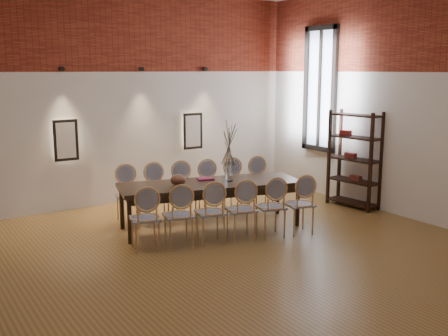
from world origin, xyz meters
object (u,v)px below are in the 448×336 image
chair_near_b (178,215)px  chair_near_f (299,204)px  shelving_rack (354,159)px  vase (229,172)px  book (205,179)px  chair_near_a (145,218)px  chair_near_e (271,207)px  chair_far_e (236,186)px  chair_far_f (261,184)px  chair_near_d (241,209)px  bowl (178,180)px  chair_far_b (157,193)px  chair_far_c (184,190)px  dining_table (211,205)px  chair_far_a (128,195)px  chair_far_d (211,188)px  chair_near_c (210,212)px

chair_near_b → chair_near_f: (1.89, -0.46, 0.00)m
shelving_rack → vase: bearing=168.5°
chair_near_b → book: 1.23m
chair_near_a → chair_near_e: 1.94m
chair_far_e → shelving_rack: size_ratio=0.52×
chair_near_a → chair_far_f: size_ratio=1.00×
chair_near_d → bowl: 1.12m
vase → chair_far_b: bearing=130.7°
chair_near_b → chair_far_c: 1.57m
chair_near_a → chair_near_b: same height
dining_table → chair_near_b: bearing=-134.2°
chair_near_b → chair_near_d: 0.97m
dining_table → chair_far_a: size_ratio=3.10×
chair_far_a → chair_far_b: size_ratio=1.00×
chair_near_a → book: bearing=38.7°
chair_far_c → chair_far_d: size_ratio=1.00×
chair_near_d → bowl: bearing=138.6°
chair_far_b → chair_near_c: bearing=108.0°
chair_far_c → chair_near_b: bearing=72.0°
chair_near_a → chair_near_e: (1.89, -0.46, 0.00)m
chair_far_a → bowl: 1.10m
chair_near_a → chair_far_d: 2.09m
chair_far_b → shelving_rack: shelving_rack is taller
chair_near_e → chair_near_d: bearing=180.0°
chair_far_e → chair_far_c: bearing=-0.0°
chair_near_f → chair_far_c: same height
dining_table → chair_far_e: 1.05m
chair_far_d → shelving_rack: bearing=172.3°
chair_near_f → chair_far_c: bearing=134.2°
chair_far_d → chair_near_f: bearing=123.0°
chair_far_f → bowl: size_ratio=3.92×
dining_table → chair_far_a: (-1.00, 1.02, 0.09)m
chair_near_c → chair_far_d: size_ratio=1.00×
chair_near_a → chair_near_b: (0.47, -0.12, 0.00)m
chair_far_c → chair_far_e: 0.97m
chair_far_e → chair_far_d: bearing=0.0°
chair_near_a → chair_far_e: same height
chair_near_e → chair_far_a: bearing=142.4°
vase → shelving_rack: 2.64m
chair_near_d → chair_far_e: size_ratio=1.00×
vase → chair_near_f: bearing=-53.6°
dining_table → chair_far_e: bearing=45.8°
chair_far_d → chair_far_a: bearing=0.0°
chair_far_a → chair_far_c: same height
book → vase: bearing=-45.6°
chair_far_c → chair_far_e: size_ratio=1.00×
chair_near_e → chair_near_f: size_ratio=1.00×
dining_table → bowl: bearing=-174.8°
chair_near_c → shelving_rack: shelving_rack is taller
chair_far_c → bowl: (-0.49, -0.70, 0.37)m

